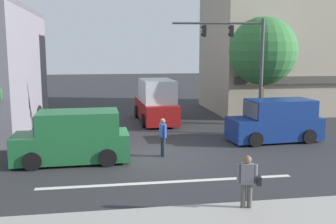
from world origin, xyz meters
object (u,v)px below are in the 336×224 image
(traffic_light_mast, at_px, (244,57))
(pedestrian_foreground_with_bag, at_px, (248,181))
(street_tree, at_px, (263,51))
(pedestrian_mid_crossing, at_px, (163,135))
(box_truck_crossing_leftbound, at_px, (156,103))
(utility_pole_far_right, at_px, (243,56))
(van_waiting_far, at_px, (74,138))
(van_approaching_near, at_px, (276,121))

(traffic_light_mast, relative_size, pedestrian_foreground_with_bag, 3.71)
(street_tree, height_order, pedestrian_mid_crossing, street_tree)
(box_truck_crossing_leftbound, distance_m, pedestrian_mid_crossing, 8.21)
(utility_pole_far_right, distance_m, van_waiting_far, 14.47)
(street_tree, distance_m, van_waiting_far, 13.11)
(street_tree, relative_size, van_approaching_near, 1.39)
(utility_pole_far_right, distance_m, pedestrian_foreground_with_bag, 16.66)
(pedestrian_foreground_with_bag, bearing_deg, pedestrian_mid_crossing, 103.09)
(van_approaching_near, xyz_separation_m, box_truck_crossing_leftbound, (-5.28, 6.19, 0.25))
(van_approaching_near, bearing_deg, box_truck_crossing_leftbound, 130.46)
(traffic_light_mast, relative_size, van_approaching_near, 1.31)
(utility_pole_far_right, xyz_separation_m, traffic_light_mast, (-1.84, -5.31, -0.01))
(traffic_light_mast, bearing_deg, pedestrian_foreground_with_bag, -108.92)
(utility_pole_far_right, distance_m, box_truck_crossing_leftbound, 6.76)
(box_truck_crossing_leftbound, bearing_deg, traffic_light_mast, -46.00)
(box_truck_crossing_leftbound, bearing_deg, pedestrian_mid_crossing, -95.41)
(traffic_light_mast, height_order, pedestrian_mid_crossing, traffic_light_mast)
(street_tree, xyz_separation_m, van_waiting_far, (-10.77, -6.63, -3.48))
(box_truck_crossing_leftbound, bearing_deg, pedestrian_foreground_with_bag, -87.27)
(street_tree, relative_size, utility_pole_far_right, 0.81)
(utility_pole_far_right, xyz_separation_m, van_approaching_near, (-0.73, -7.19, -3.18))
(box_truck_crossing_leftbound, relative_size, pedestrian_foreground_with_bag, 3.40)
(van_waiting_far, distance_m, box_truck_crossing_leftbound, 9.56)
(traffic_light_mast, distance_m, box_truck_crossing_leftbound, 6.67)
(utility_pole_far_right, height_order, traffic_light_mast, utility_pole_far_right)
(utility_pole_far_right, xyz_separation_m, box_truck_crossing_leftbound, (-6.00, -1.00, -2.94))
(van_approaching_near, height_order, pedestrian_foreground_with_bag, van_approaching_near)
(van_approaching_near, relative_size, pedestrian_mid_crossing, 2.82)
(utility_pole_far_right, relative_size, box_truck_crossing_leftbound, 1.42)
(utility_pole_far_right, distance_m, pedestrian_mid_crossing, 11.85)
(van_waiting_far, distance_m, pedestrian_foreground_with_bag, 7.95)
(utility_pole_far_right, bearing_deg, street_tree, -84.58)
(street_tree, bearing_deg, van_waiting_far, -148.39)
(box_truck_crossing_leftbound, distance_m, pedestrian_foreground_with_bag, 14.48)
(pedestrian_foreground_with_bag, bearing_deg, box_truck_crossing_leftbound, 92.73)
(traffic_light_mast, distance_m, van_approaching_near, 3.85)
(pedestrian_foreground_with_bag, height_order, pedestrian_mid_crossing, same)
(street_tree, bearing_deg, traffic_light_mast, -130.04)
(van_waiting_far, relative_size, box_truck_crossing_leftbound, 0.82)
(traffic_light_mast, bearing_deg, street_tree, 49.96)
(street_tree, distance_m, pedestrian_mid_crossing, 10.13)
(van_waiting_far, bearing_deg, traffic_light_mast, 25.44)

